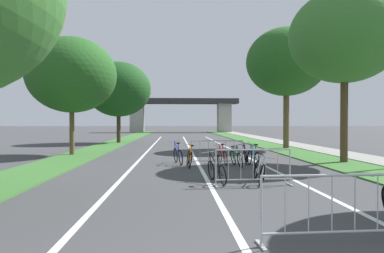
% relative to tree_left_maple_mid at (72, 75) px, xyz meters
% --- Properties ---
extents(grass_verge_left, '(2.35, 72.35, 0.05)m').
position_rel_tree_left_maple_mid_xyz_m(grass_verge_left, '(0.51, 11.68, -4.35)').
color(grass_verge_left, '#386B2D').
rests_on(grass_verge_left, ground).
extents(grass_verge_right, '(2.35, 72.35, 0.05)m').
position_rel_tree_left_maple_mid_xyz_m(grass_verge_right, '(12.74, 11.68, -4.35)').
color(grass_verge_right, '#386B2D').
rests_on(grass_verge_right, ground).
extents(sidewalk_path_right, '(2.08, 72.35, 0.08)m').
position_rel_tree_left_maple_mid_xyz_m(sidewalk_path_right, '(14.95, 11.68, -4.33)').
color(sidewalk_path_right, gray).
rests_on(sidewalk_path_right, ground).
extents(lane_stripe_center, '(0.14, 41.85, 0.01)m').
position_rel_tree_left_maple_mid_xyz_m(lane_stripe_center, '(6.62, 3.01, -4.37)').
color(lane_stripe_center, silver).
rests_on(lane_stripe_center, ground).
extents(lane_stripe_right_lane, '(0.14, 41.85, 0.01)m').
position_rel_tree_left_maple_mid_xyz_m(lane_stripe_right_lane, '(9.34, 3.01, -4.37)').
color(lane_stripe_right_lane, silver).
rests_on(lane_stripe_right_lane, ground).
extents(lane_stripe_left_lane, '(0.14, 41.85, 0.01)m').
position_rel_tree_left_maple_mid_xyz_m(lane_stripe_left_lane, '(3.91, 3.01, -4.37)').
color(lane_stripe_left_lane, silver).
rests_on(lane_stripe_left_lane, ground).
extents(overpass_bridge, '(19.78, 3.51, 5.85)m').
position_rel_tree_left_maple_mid_xyz_m(overpass_bridge, '(6.62, 41.87, -0.34)').
color(overpass_bridge, '#2D2D30').
rests_on(overpass_bridge, ground).
extents(tree_left_maple_mid, '(4.82, 4.82, 6.43)m').
position_rel_tree_left_maple_mid_xyz_m(tree_left_maple_mid, '(0.00, 0.00, 0.00)').
color(tree_left_maple_mid, brown).
rests_on(tree_left_maple_mid, ground).
extents(tree_left_oak_mid, '(5.53, 5.53, 6.97)m').
position_rel_tree_left_maple_mid_xyz_m(tree_left_oak_mid, '(0.76, 11.09, 0.25)').
color(tree_left_oak_mid, '#3D2D1E').
rests_on(tree_left_oak_mid, ground).
extents(tree_right_pine_near, '(4.86, 4.86, 7.68)m').
position_rel_tree_left_maple_mid_xyz_m(tree_right_pine_near, '(13.12, -4.19, 1.23)').
color(tree_right_pine_near, '#4C3823').
rests_on(tree_right_pine_near, ground).
extents(tree_right_pine_far, '(5.42, 5.42, 8.19)m').
position_rel_tree_left_maple_mid_xyz_m(tree_right_pine_far, '(13.15, 4.07, 1.50)').
color(tree_right_pine_far, brown).
rests_on(tree_right_pine_far, ground).
extents(crowd_barrier_nearest, '(2.24, 0.54, 1.05)m').
position_rel_tree_left_maple_mid_xyz_m(crowd_barrier_nearest, '(7.96, -14.36, -3.85)').
color(crowd_barrier_nearest, '#ADADB2').
rests_on(crowd_barrier_nearest, ground).
extents(crowd_barrier_second, '(2.24, 0.55, 1.05)m').
position_rel_tree_left_maple_mid_xyz_m(crowd_barrier_second, '(7.85, -9.55, -3.85)').
color(crowd_barrier_second, '#ADADB2').
rests_on(crowd_barrier_second, ground).
extents(crowd_barrier_third, '(2.23, 0.51, 1.05)m').
position_rel_tree_left_maple_mid_xyz_m(crowd_barrier_third, '(7.38, -4.73, -3.85)').
color(crowd_barrier_third, '#ADADB2').
rests_on(crowd_barrier_third, ground).
extents(bicycle_black_0, '(0.66, 1.67, 0.93)m').
position_rel_tree_left_maple_mid_xyz_m(bicycle_black_0, '(6.86, -8.98, -4.01)').
color(bicycle_black_0, black).
rests_on(bicycle_black_0, ground).
extents(bicycle_white_1, '(0.51, 1.69, 0.90)m').
position_rel_tree_left_maple_mid_xyz_m(bicycle_white_1, '(8.14, -9.07, -4.02)').
color(bicycle_white_1, black).
rests_on(bicycle_white_1, ground).
extents(bicycle_green_3, '(0.45, 1.63, 0.96)m').
position_rel_tree_left_maple_mid_xyz_m(bicycle_green_3, '(8.09, -5.32, -4.01)').
color(bicycle_green_3, black).
rests_on(bicycle_green_3, ground).
extents(bicycle_purple_4, '(0.55, 1.57, 0.90)m').
position_rel_tree_left_maple_mid_xyz_m(bicycle_purple_4, '(8.72, -4.14, -4.01)').
color(bicycle_purple_4, black).
rests_on(bicycle_purple_4, ground).
extents(bicycle_teal_5, '(0.44, 1.71, 0.94)m').
position_rel_tree_left_maple_mid_xyz_m(bicycle_teal_5, '(8.81, -5.22, -4.00)').
color(bicycle_teal_5, black).
rests_on(bicycle_teal_5, ground).
extents(bicycle_blue_6, '(0.61, 1.65, 1.01)m').
position_rel_tree_left_maple_mid_xyz_m(bicycle_blue_6, '(5.74, -4.19, -3.99)').
color(bicycle_blue_6, black).
rests_on(bicycle_blue_6, ground).
extents(bicycle_red_7, '(0.47, 1.67, 0.89)m').
position_rel_tree_left_maple_mid_xyz_m(bicycle_red_7, '(7.68, -4.24, -4.02)').
color(bicycle_red_7, black).
rests_on(bicycle_red_7, ground).
extents(bicycle_orange_8, '(0.53, 1.62, 0.94)m').
position_rel_tree_left_maple_mid_xyz_m(bicycle_orange_8, '(6.20, -5.33, -4.00)').
color(bicycle_orange_8, black).
rests_on(bicycle_orange_8, ground).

